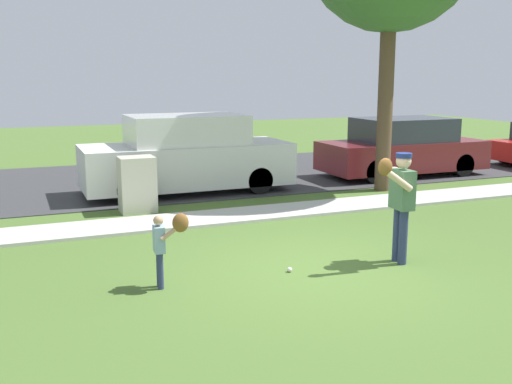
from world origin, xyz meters
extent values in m
plane|color=#4C6B2D|center=(0.00, 3.50, 0.00)|extent=(48.00, 48.00, 0.00)
cube|color=beige|center=(0.00, 3.60, 0.03)|extent=(36.00, 1.20, 0.06)
cube|color=#38383A|center=(0.00, 8.60, 0.01)|extent=(36.00, 6.80, 0.02)
cylinder|color=navy|center=(1.29, -0.24, 0.42)|extent=(0.13, 0.13, 0.85)
cylinder|color=navy|center=(1.31, -0.07, 0.42)|extent=(0.13, 0.13, 0.85)
cube|color=#4C7251|center=(1.30, -0.16, 1.15)|extent=(0.26, 0.42, 0.60)
sphere|color=beige|center=(1.30, -0.16, 1.58)|extent=(0.23, 0.23, 0.23)
cylinder|color=navy|center=(1.30, -0.16, 1.67)|extent=(0.24, 0.24, 0.07)
cylinder|color=beige|center=(1.03, -0.39, 1.36)|extent=(0.53, 0.14, 0.41)
ellipsoid|color=brown|center=(0.83, -0.37, 1.55)|extent=(0.23, 0.16, 0.26)
cylinder|color=beige|center=(1.32, 0.09, 1.17)|extent=(0.10, 0.10, 0.57)
cylinder|color=navy|center=(-2.37, 0.19, 0.25)|extent=(0.08, 0.08, 0.51)
cylinder|color=navy|center=(-2.38, 0.09, 0.25)|extent=(0.08, 0.08, 0.51)
cube|color=#8CADC6|center=(-2.37, 0.14, 0.69)|extent=(0.16, 0.25, 0.36)
sphere|color=tan|center=(-2.37, 0.14, 0.95)|extent=(0.14, 0.14, 0.14)
cylinder|color=tan|center=(-2.36, 0.29, 0.70)|extent=(0.06, 0.06, 0.34)
cylinder|color=tan|center=(-2.23, -0.03, 0.82)|extent=(0.31, 0.08, 0.24)
ellipsoid|color=brown|center=(-2.12, -0.04, 0.93)|extent=(0.23, 0.16, 0.26)
sphere|color=white|center=(-0.46, 0.06, 0.04)|extent=(0.07, 0.07, 0.07)
cube|color=beige|center=(-1.74, 4.84, 0.59)|extent=(0.73, 0.60, 1.17)
cylinder|color=brown|center=(4.40, 4.92, 2.33)|extent=(0.37, 0.37, 4.65)
cube|color=silver|center=(-0.20, 6.46, 0.70)|extent=(5.00, 1.95, 1.00)
cube|color=silver|center=(-0.20, 6.46, 1.55)|extent=(2.75, 1.79, 0.70)
cylinder|color=black|center=(1.35, 7.33, 0.34)|extent=(0.64, 0.22, 0.64)
cylinder|color=black|center=(1.35, 5.60, 0.34)|extent=(0.64, 0.22, 0.64)
cylinder|color=black|center=(-1.75, 7.33, 0.34)|extent=(0.64, 0.22, 0.64)
cylinder|color=black|center=(-1.75, 5.60, 0.34)|extent=(0.64, 0.22, 0.64)
cube|color=maroon|center=(6.15, 6.54, 0.60)|extent=(4.70, 1.90, 0.80)
cube|color=#2D333D|center=(6.15, 6.54, 1.32)|extent=(2.59, 1.75, 0.65)
cylinder|color=black|center=(7.61, 7.38, 0.34)|extent=(0.64, 0.22, 0.64)
cylinder|color=black|center=(7.61, 5.70, 0.34)|extent=(0.64, 0.22, 0.64)
cylinder|color=black|center=(4.69, 7.38, 0.34)|extent=(0.64, 0.22, 0.64)
cylinder|color=black|center=(4.69, 5.70, 0.34)|extent=(0.64, 0.22, 0.64)
cylinder|color=black|center=(10.68, 7.23, 0.34)|extent=(0.64, 0.22, 0.64)
camera|label=1|loc=(-4.09, -7.52, 2.86)|focal=41.95mm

